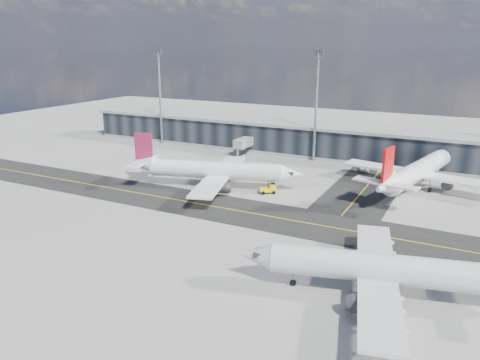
{
  "coord_description": "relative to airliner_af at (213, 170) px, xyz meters",
  "views": [
    {
      "loc": [
        38.09,
        -70.03,
        30.66
      ],
      "look_at": [
        -1.57,
        7.46,
        5.0
      ],
      "focal_mm": 35.0,
      "sensor_mm": 36.0,
      "label": 1
    }
  ],
  "objects": [
    {
      "name": "taxiway_lanes",
      "position": [
        15.95,
        -4.26,
        -3.8
      ],
      "size": [
        180.0,
        63.0,
        0.03
      ],
      "color": "black",
      "rests_on": "ground"
    },
    {
      "name": "service_van",
      "position": [
        26.69,
        29.0,
        -3.06
      ],
      "size": [
        3.26,
        5.71,
        1.5
      ],
      "primitive_type": "imported",
      "rotation": [
        0.0,
        0.0,
        0.15
      ],
      "color": "white",
      "rests_on": "ground"
    },
    {
      "name": "airliner_af",
      "position": [
        0.0,
        0.0,
        0.0
      ],
      "size": [
        38.37,
        33.04,
        11.53
      ],
      "rotation": [
        0.0,
        0.0,
        -1.3
      ],
      "color": "white",
      "rests_on": "ground"
    },
    {
      "name": "terminal_concourse",
      "position": [
        12.08,
        39.93,
        0.28
      ],
      "size": [
        152.0,
        19.8,
        8.8
      ],
      "color": "black",
      "rests_on": "ground"
    },
    {
      "name": "baggage_tug",
      "position": [
        12.8,
        1.46,
        -2.75
      ],
      "size": [
        3.7,
        3.23,
        2.12
      ],
      "rotation": [
        0.0,
        0.0,
        -0.97
      ],
      "color": "yellow",
      "rests_on": "ground"
    },
    {
      "name": "floodlight_masts",
      "position": [
        12.03,
        33.0,
        11.8
      ],
      "size": [
        102.5,
        0.7,
        28.9
      ],
      "color": "gray",
      "rests_on": "ground"
    },
    {
      "name": "ground",
      "position": [
        12.03,
        -15.0,
        -3.81
      ],
      "size": [
        300.0,
        300.0,
        0.0
      ],
      "primitive_type": "plane",
      "color": "gray",
      "rests_on": "ground"
    },
    {
      "name": "airliner_redtail",
      "position": [
        39.98,
        18.78,
        0.19
      ],
      "size": [
        34.9,
        40.63,
        12.12
      ],
      "rotation": [
        0.0,
        0.0,
        -0.22
      ],
      "color": "white",
      "rests_on": "ground"
    },
    {
      "name": "airliner_near",
      "position": [
        42.9,
        -30.18,
        -0.09
      ],
      "size": [
        37.72,
        32.42,
        11.27
      ],
      "rotation": [
        0.0,
        0.0,
        1.81
      ],
      "color": "silver",
      "rests_on": "ground"
    }
  ]
}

